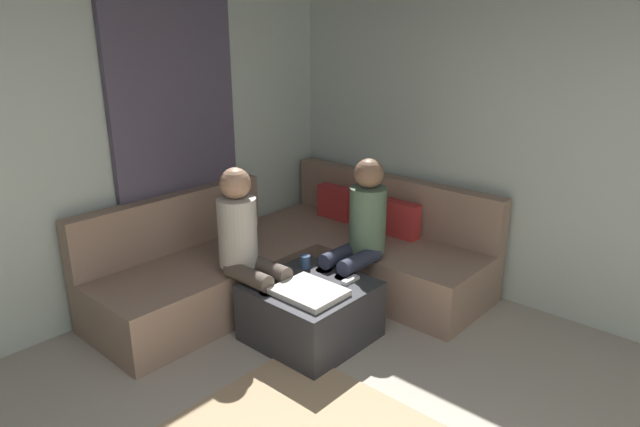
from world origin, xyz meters
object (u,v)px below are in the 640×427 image
sectional_couch (299,260)px  person_on_couch_back (359,232)px  game_remote (350,280)px  ottoman (311,311)px  coffee_mug (305,262)px  person_on_couch_side (247,245)px

sectional_couch → person_on_couch_back: person_on_couch_back is taller
sectional_couch → game_remote: (0.75, -0.27, 0.15)m
sectional_couch → ottoman: 0.76m
coffee_mug → person_on_couch_side: (-0.21, -0.37, 0.19)m
coffee_mug → game_remote: size_ratio=0.63×
person_on_couch_back → person_on_couch_side: same height
person_on_couch_back → person_on_couch_side: (-0.43, -0.74, 0.00)m
ottoman → game_remote: game_remote is taller
sectional_couch → coffee_mug: size_ratio=26.84×
ottoman → person_on_couch_side: person_on_couch_side is taller
person_on_couch_back → ottoman: bearing=89.7°
sectional_couch → ottoman: size_ratio=3.36×
sectional_couch → game_remote: size_ratio=17.00×
sectional_couch → person_on_couch_back: 0.69m
game_remote → person_on_couch_back: (-0.18, 0.32, 0.23)m
sectional_couch → person_on_couch_side: 0.79m
person_on_couch_back → game_remote: bearing=118.8°
game_remote → person_on_couch_side: size_ratio=0.12×
game_remote → person_on_couch_side: 0.77m
sectional_couch → coffee_mug: (0.35, -0.31, 0.19)m
person_on_couch_back → person_on_couch_side: 0.85m
game_remote → person_on_couch_back: 0.43m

